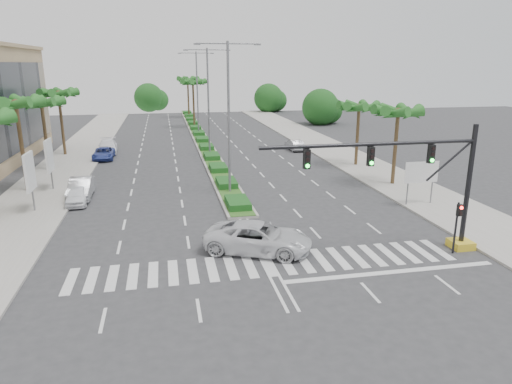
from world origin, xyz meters
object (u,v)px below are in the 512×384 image
car_parked_a (77,196)px  car_parked_b (81,188)px  car_parked_d (108,146)px  car_parked_c (104,154)px  car_right (295,145)px  car_crossing (258,238)px

car_parked_a → car_parked_b: car_parked_b is taller
car_parked_d → car_parked_c: bearing=-93.7°
car_parked_b → car_parked_c: 15.52m
car_parked_d → car_right: bearing=-11.1°
car_parked_a → car_parked_d: (0.00, 21.31, 0.12)m
car_parked_b → car_right: car_parked_b is taller
car_parked_c → car_parked_d: 4.07m
car_parked_d → car_crossing: 35.05m
car_parked_d → car_parked_a: bearing=-93.7°
car_parked_a → car_parked_c: bearing=88.1°
car_parked_d → car_right: (22.50, -2.90, -0.12)m
car_parked_b → car_parked_c: car_parked_b is taller
car_parked_d → car_parked_b: bearing=-93.7°
car_parked_a → car_parked_d: car_parked_d is taller
car_crossing → car_parked_d: bearing=43.4°
car_parked_b → car_parked_d: bearing=88.9°
car_parked_b → car_parked_c: size_ratio=1.02×
car_parked_c → car_parked_b: bearing=-90.3°
car_crossing → car_parked_c: bearing=45.8°
car_parked_a → car_crossing: size_ratio=0.63×
car_parked_c → car_parked_d: (0.00, 4.07, 0.11)m
car_parked_a → car_parked_c: 17.24m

